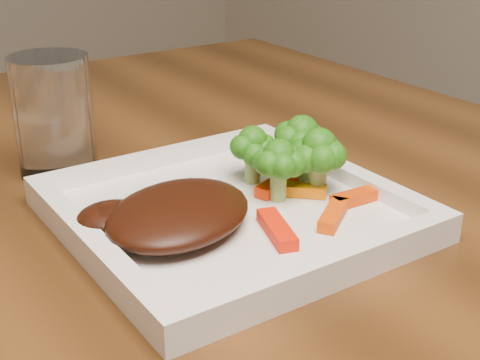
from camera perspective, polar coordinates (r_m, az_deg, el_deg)
plate at (r=0.58m, az=-0.83°, el=-3.05°), size 0.27×0.27×0.01m
steak at (r=0.54m, az=-5.27°, el=-2.83°), size 0.16×0.15×0.03m
broccoli_0 at (r=0.61m, az=1.08°, el=2.86°), size 0.05×0.05×0.07m
broccoli_1 at (r=0.63m, az=5.25°, el=2.86°), size 0.07×0.07×0.06m
broccoli_2 at (r=0.59m, az=6.70°, el=1.42°), size 0.07×0.07×0.06m
broccoli_3 at (r=0.58m, az=3.32°, el=1.11°), size 0.06×0.06×0.06m
carrot_0 at (r=0.56m, az=7.97°, el=-2.97°), size 0.05×0.04×0.01m
carrot_1 at (r=0.59m, az=10.06°, el=-1.39°), size 0.05×0.02×0.01m
carrot_2 at (r=0.53m, az=3.17°, el=-4.20°), size 0.03×0.06×0.01m
carrot_5 at (r=0.60m, az=5.03°, el=-0.86°), size 0.04×0.04×0.01m
carrot_6 at (r=0.61m, az=3.19°, el=-0.35°), size 0.06×0.03×0.01m
drinking_glass at (r=0.68m, az=-15.61°, el=5.25°), size 0.09×0.09×0.12m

